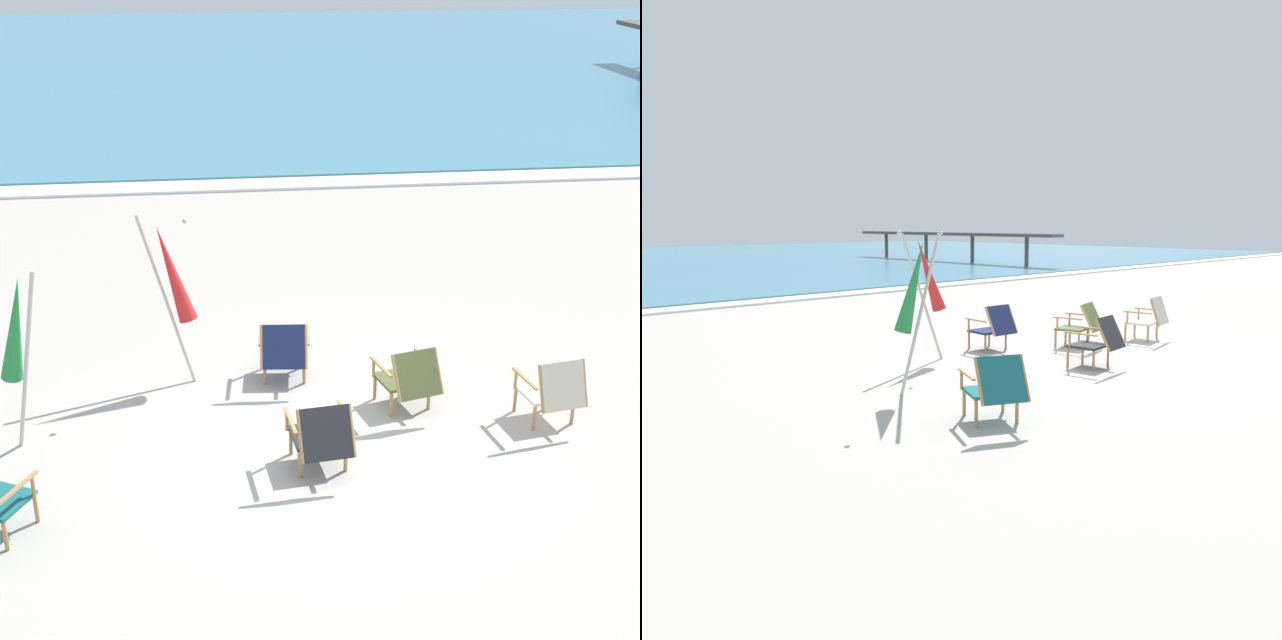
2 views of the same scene
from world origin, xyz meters
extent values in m
plane|color=#B2AAA0|center=(0.00, 0.00, 0.00)|extent=(80.00, 80.00, 0.00)
cube|color=white|center=(0.00, 10.42, 0.03)|extent=(80.00, 1.10, 0.06)
cube|color=#196066|center=(-3.18, -1.12, 0.32)|extent=(0.68, 0.66, 0.04)
cube|color=#196066|center=(-3.34, -1.45, 0.54)|extent=(0.57, 0.49, 0.47)
cylinder|color=#AD7F4C|center=(-3.29, -0.82, 0.16)|extent=(0.04, 0.04, 0.32)
cylinder|color=#AD7F4C|center=(-2.87, -1.03, 0.16)|extent=(0.04, 0.04, 0.32)
cylinder|color=#AD7F4C|center=(-3.48, -1.20, 0.16)|extent=(0.04, 0.04, 0.32)
cylinder|color=#AD7F4C|center=(-3.06, -1.42, 0.16)|extent=(0.04, 0.04, 0.32)
cube|color=#AD7F4C|center=(-3.43, -1.01, 0.54)|extent=(0.27, 0.49, 0.02)
cylinder|color=#AD7F4C|center=(-3.35, -0.84, 0.43)|extent=(0.04, 0.04, 0.22)
cube|color=#AD7F4C|center=(-2.93, -1.26, 0.54)|extent=(0.27, 0.49, 0.02)
cylinder|color=#AD7F4C|center=(-2.85, -1.09, 0.43)|extent=(0.04, 0.04, 0.22)
cylinder|color=#AD7F4C|center=(-3.57, -1.33, 0.54)|extent=(0.17, 0.28, 0.47)
cylinder|color=#AD7F4C|center=(-3.12, -1.56, 0.54)|extent=(0.17, 0.28, 0.47)
cube|color=#19234C|center=(-0.38, 1.60, 0.32)|extent=(0.56, 0.52, 0.04)
cube|color=#19234C|center=(-0.41, 1.25, 0.55)|extent=(0.52, 0.31, 0.48)
cylinder|color=#AD7F4C|center=(-0.59, 1.84, 0.16)|extent=(0.04, 0.04, 0.32)
cylinder|color=#AD7F4C|center=(-0.13, 1.80, 0.16)|extent=(0.04, 0.04, 0.32)
cylinder|color=#AD7F4C|center=(-0.63, 1.41, 0.16)|extent=(0.04, 0.04, 0.32)
cylinder|color=#AD7F4C|center=(-0.17, 1.37, 0.16)|extent=(0.04, 0.04, 0.32)
cube|color=#AD7F4C|center=(-0.66, 1.61, 0.54)|extent=(0.08, 0.53, 0.02)
cylinder|color=#AD7F4C|center=(-0.64, 1.79, 0.43)|extent=(0.04, 0.04, 0.22)
cube|color=#AD7F4C|center=(-0.10, 1.56, 0.54)|extent=(0.08, 0.53, 0.02)
cylinder|color=#AD7F4C|center=(-0.09, 1.75, 0.43)|extent=(0.04, 0.04, 0.22)
cylinder|color=#AD7F4C|center=(-0.66, 1.27, 0.55)|extent=(0.06, 0.27, 0.48)
cylinder|color=#AD7F4C|center=(-0.16, 1.23, 0.55)|extent=(0.06, 0.27, 0.48)
cube|color=beige|center=(2.38, 0.25, 0.32)|extent=(0.59, 0.56, 0.04)
cube|color=beige|center=(2.44, -0.07, 0.56)|extent=(0.52, 0.29, 0.50)
cylinder|color=#AD7F4C|center=(2.12, 0.43, 0.16)|extent=(0.04, 0.04, 0.32)
cylinder|color=#AD7F4C|center=(2.58, 0.50, 0.16)|extent=(0.04, 0.04, 0.32)
cylinder|color=#AD7F4C|center=(2.19, 0.00, 0.16)|extent=(0.04, 0.04, 0.32)
cylinder|color=#AD7F4C|center=(2.65, 0.08, 0.16)|extent=(0.04, 0.04, 0.32)
cube|color=#AD7F4C|center=(2.11, 0.19, 0.54)|extent=(0.12, 0.53, 0.02)
cylinder|color=#AD7F4C|center=(2.08, 0.37, 0.43)|extent=(0.04, 0.04, 0.22)
cube|color=#AD7F4C|center=(2.66, 0.28, 0.54)|extent=(0.12, 0.53, 0.02)
cylinder|color=#AD7F4C|center=(2.63, 0.46, 0.43)|extent=(0.04, 0.04, 0.22)
cylinder|color=#AD7F4C|center=(2.19, -0.11, 0.56)|extent=(0.07, 0.22, 0.50)
cylinder|color=#AD7F4C|center=(2.69, -0.03, 0.56)|extent=(0.07, 0.22, 0.50)
cube|color=#515B33|center=(0.88, 0.74, 0.32)|extent=(0.62, 0.60, 0.04)
cube|color=#515B33|center=(0.98, 0.39, 0.55)|extent=(0.55, 0.39, 0.48)
cylinder|color=#AD7F4C|center=(0.60, 0.89, 0.16)|extent=(0.04, 0.04, 0.32)
cylinder|color=#AD7F4C|center=(1.06, 1.01, 0.16)|extent=(0.04, 0.04, 0.32)
cylinder|color=#AD7F4C|center=(0.71, 0.47, 0.16)|extent=(0.04, 0.04, 0.32)
cylinder|color=#AD7F4C|center=(1.17, 0.59, 0.16)|extent=(0.04, 0.04, 0.32)
cube|color=#AD7F4C|center=(0.62, 0.65, 0.54)|extent=(0.17, 0.52, 0.02)
cylinder|color=#AD7F4C|center=(0.57, 0.83, 0.43)|extent=(0.04, 0.04, 0.22)
cube|color=#AD7F4C|center=(1.16, 0.79, 0.54)|extent=(0.17, 0.52, 0.02)
cylinder|color=#AD7F4C|center=(1.11, 0.97, 0.43)|extent=(0.04, 0.04, 0.22)
cylinder|color=#AD7F4C|center=(0.73, 0.33, 0.55)|extent=(0.11, 0.28, 0.48)
cylinder|color=#AD7F4C|center=(1.22, 0.46, 0.55)|extent=(0.11, 0.28, 0.48)
cube|color=#28282D|center=(-0.20, -0.35, 0.32)|extent=(0.57, 0.54, 0.04)
cube|color=#28282D|center=(-0.16, -0.71, 0.55)|extent=(0.52, 0.33, 0.48)
cylinder|color=#AD7F4C|center=(-0.46, -0.17, 0.16)|extent=(0.04, 0.04, 0.32)
cylinder|color=#AD7F4C|center=(0.00, -0.11, 0.16)|extent=(0.04, 0.04, 0.32)
cylinder|color=#AD7F4C|center=(-0.41, -0.59, 0.16)|extent=(0.04, 0.04, 0.32)
cylinder|color=#AD7F4C|center=(0.05, -0.54, 0.16)|extent=(0.04, 0.04, 0.32)
cube|color=#AD7F4C|center=(-0.48, -0.41, 0.54)|extent=(0.10, 0.53, 0.02)
cylinder|color=#AD7F4C|center=(-0.50, -0.22, 0.43)|extent=(0.04, 0.04, 0.22)
cube|color=#AD7F4C|center=(0.08, -0.34, 0.54)|extent=(0.10, 0.53, 0.02)
cylinder|color=#AD7F4C|center=(0.06, -0.15, 0.43)|extent=(0.04, 0.04, 0.22)
cylinder|color=#AD7F4C|center=(-0.41, -0.74, 0.55)|extent=(0.07, 0.28, 0.48)
cylinder|color=#AD7F4C|center=(0.09, -0.68, 0.55)|extent=(0.07, 0.28, 0.48)
cylinder|color=#B7B2A8|center=(-1.74, 1.73, 1.00)|extent=(0.61, 0.34, 2.02)
cone|color=red|center=(-1.64, 1.68, 1.35)|extent=(0.59, 0.45, 1.17)
sphere|color=#B7B2A8|center=(-1.46, 1.58, 2.01)|extent=(0.06, 0.06, 0.06)
cylinder|color=#B7B2A8|center=(-3.06, 0.21, 1.02)|extent=(0.48, 0.32, 2.05)
cone|color=#23843D|center=(-3.13, 0.26, 1.38)|extent=(0.53, 0.44, 1.17)
sphere|color=#B7B2A8|center=(-3.27, 0.34, 2.04)|extent=(0.06, 0.06, 0.06)
cube|color=brown|center=(15.26, 19.56, 1.57)|extent=(0.90, 14.93, 0.16)
cylinder|color=brown|center=(15.26, 13.96, 0.79)|extent=(0.20, 0.20, 1.57)
cylinder|color=brown|center=(15.26, 17.69, 0.79)|extent=(0.20, 0.20, 1.57)
cylinder|color=brown|center=(15.26, 21.42, 0.79)|extent=(0.20, 0.20, 1.57)
cylinder|color=brown|center=(15.26, 25.16, 0.79)|extent=(0.20, 0.20, 1.57)
camera|label=1|loc=(-1.09, -8.01, 5.00)|focal=50.00mm
camera|label=2|loc=(-8.03, -5.72, 2.16)|focal=35.00mm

